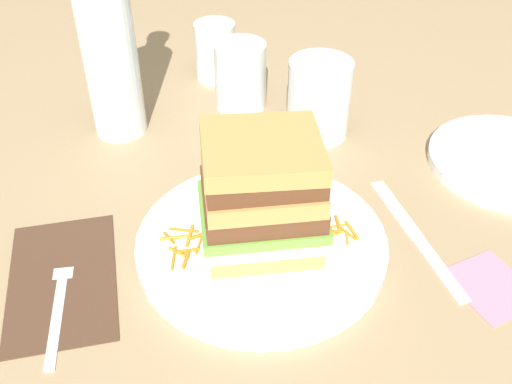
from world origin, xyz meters
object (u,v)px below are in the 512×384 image
object	(u,v)px
side_plate	(508,161)
empty_tumbler_0	(240,76)
main_plate	(261,244)
napkin_pink	(491,286)
knife	(419,239)
water_bottle	(109,48)
juice_glass	(319,102)
fork	(59,294)
empty_tumbler_1	(215,51)
sandwich	(262,194)
napkin_dark	(62,279)

from	to	relation	value
side_plate	empty_tumbler_0	bearing A→B (deg)	146.69
main_plate	napkin_pink	distance (m)	0.24
knife	water_bottle	distance (m)	0.44
main_plate	side_plate	distance (m)	0.35
water_bottle	juice_glass	bearing A→B (deg)	-11.69
fork	water_bottle	xyz separation A→B (m)	(0.06, 0.29, 0.12)
water_bottle	side_plate	distance (m)	0.52
fork	empty_tumbler_1	xyz separation A→B (m)	(0.21, 0.42, 0.04)
juice_glass	empty_tumbler_0	distance (m)	0.13
main_plate	sandwich	size ratio (longest dim) A/B	2.06
fork	water_bottle	world-z (taller)	water_bottle
empty_tumbler_0	empty_tumbler_1	xyz separation A→B (m)	(-0.03, 0.09, -0.00)
juice_glass	sandwich	bearing A→B (deg)	-118.92
napkin_dark	sandwich	bearing A→B (deg)	2.50
main_plate	water_bottle	xyz separation A→B (m)	(-0.15, 0.26, 0.11)
napkin_pink	sandwich	bearing A→B (deg)	156.60
napkin_pink	fork	bearing A→B (deg)	171.61
main_plate	fork	bearing A→B (deg)	-171.45
fork	empty_tumbler_0	xyz separation A→B (m)	(0.23, 0.33, 0.04)
sandwich	knife	world-z (taller)	sandwich
sandwich	napkin_pink	distance (m)	0.25
napkin_pink	napkin_dark	bearing A→B (deg)	168.67
fork	juice_glass	xyz separation A→B (m)	(0.32, 0.24, 0.04)
napkin_dark	napkin_pink	world-z (taller)	same
empty_tumbler_1	napkin_dark	bearing A→B (deg)	-117.73
fork	napkin_pink	xyz separation A→B (m)	(0.43, -0.06, -0.00)
fork	knife	size ratio (longest dim) A/B	0.83
main_plate	empty_tumbler_0	distance (m)	0.30
fork	water_bottle	distance (m)	0.32
juice_glass	empty_tumbler_1	size ratio (longest dim) A/B	1.19
knife	napkin_pink	xyz separation A→B (m)	(0.05, -0.08, -0.00)
fork	empty_tumbler_1	distance (m)	0.47
main_plate	juice_glass	distance (m)	0.24
fork	side_plate	size ratio (longest dim) A/B	0.85
knife	empty_tumbler_0	xyz separation A→B (m)	(-0.15, 0.31, 0.05)
sandwich	side_plate	xyz separation A→B (m)	(0.33, 0.09, -0.07)
juice_glass	side_plate	distance (m)	0.25
sandwich	empty_tumbler_0	distance (m)	0.30
knife	empty_tumbler_0	world-z (taller)	empty_tumbler_0
empty_tumbler_0	empty_tumbler_1	bearing A→B (deg)	105.94
knife	juice_glass	world-z (taller)	juice_glass
fork	side_plate	distance (m)	0.56
empty_tumbler_0	side_plate	xyz separation A→B (m)	(0.31, -0.20, -0.04)
napkin_pink	side_plate	bearing A→B (deg)	58.43
knife	water_bottle	size ratio (longest dim) A/B	0.75
napkin_dark	juice_glass	distance (m)	0.39
sandwich	empty_tumbler_0	xyz separation A→B (m)	(0.02, 0.30, -0.03)
empty_tumbler_1	napkin_pink	size ratio (longest dim) A/B	1.09
side_plate	main_plate	bearing A→B (deg)	-164.31
napkin_dark	empty_tumbler_1	size ratio (longest dim) A/B	2.02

